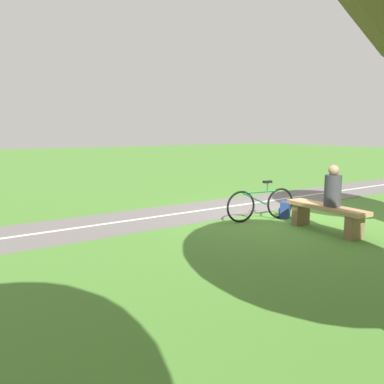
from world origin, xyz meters
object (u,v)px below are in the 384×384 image
Objects in this scene: person_seated at (333,188)px; bench at (326,214)px; bicycle at (261,204)px; backpack at (285,210)px.

bench is at bearing 0.00° from person_seated.
person_seated reaches higher than bench.
bicycle is 0.65m from backpack.
bicycle is (1.54, 0.30, -0.50)m from person_seated.
person_seated is 1.64m from bicycle.
bicycle is at bearing 16.67° from person_seated.
bench reaches higher than backpack.
bicycle is at bearing 77.11° from backpack.
person_seated is at bearing 113.25° from bicycle.
bicycle reaches higher than bench.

